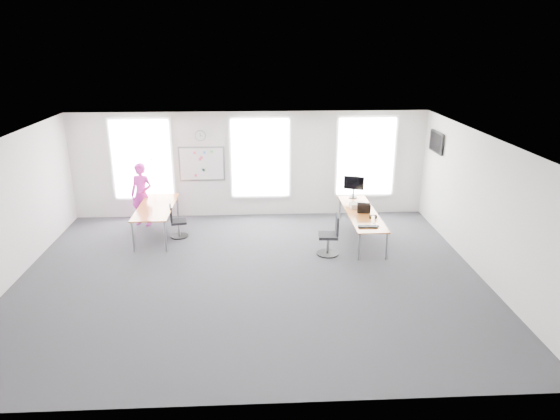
{
  "coord_description": "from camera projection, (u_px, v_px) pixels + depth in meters",
  "views": [
    {
      "loc": [
        0.14,
        -9.79,
        4.93
      ],
      "look_at": [
        0.71,
        1.2,
        1.1
      ],
      "focal_mm": 32.0,
      "sensor_mm": 36.0,
      "label": 1
    }
  ],
  "objects": [
    {
      "name": "wall_back",
      "position": [
        250.0,
        165.0,
        14.12
      ],
      "size": [
        10.0,
        0.0,
        10.0
      ],
      "primitive_type": "plane",
      "rotation": [
        1.57,
        0.0,
        0.0
      ],
      "color": "silver",
      "rests_on": "ground"
    },
    {
      "name": "wall_left",
      "position": [
        2.0,
        216.0,
        10.11
      ],
      "size": [
        0.0,
        10.0,
        10.0
      ],
      "primitive_type": "plane",
      "rotation": [
        1.57,
        0.0,
        1.57
      ],
      "color": "silver",
      "rests_on": "ground"
    },
    {
      "name": "paper_stack",
      "position": [
        357.0,
        206.0,
        13.04
      ],
      "size": [
        0.37,
        0.29,
        0.12
      ],
      "primitive_type": "cube",
      "rotation": [
        0.0,
        0.0,
        0.06
      ],
      "color": "beige",
      "rests_on": "desk_right"
    },
    {
      "name": "monitor",
      "position": [
        354.0,
        185.0,
        13.73
      ],
      "size": [
        0.54,
        0.24,
        0.62
      ],
      "rotation": [
        0.0,
        0.0,
        -0.33
      ],
      "color": "black",
      "rests_on": "desk_right"
    },
    {
      "name": "person",
      "position": [
        142.0,
        195.0,
        13.56
      ],
      "size": [
        0.73,
        0.6,
        1.74
      ],
      "primitive_type": "imported",
      "rotation": [
        0.0,
        0.0,
        -0.33
      ],
      "color": "#E92ABE",
      "rests_on": "ground"
    },
    {
      "name": "chair_right",
      "position": [
        331.0,
        237.0,
        11.81
      ],
      "size": [
        0.53,
        0.53,
        0.99
      ],
      "rotation": [
        0.0,
        0.0,
        -1.65
      ],
      "color": "black",
      "rests_on": "ground"
    },
    {
      "name": "wall_clock",
      "position": [
        200.0,
        136.0,
        13.75
      ],
      "size": [
        0.3,
        0.04,
        0.3
      ],
      "primitive_type": "cylinder",
      "rotation": [
        1.57,
        0.0,
        0.0
      ],
      "color": "gray",
      "rests_on": "wall_back"
    },
    {
      "name": "tv",
      "position": [
        437.0,
        142.0,
        13.16
      ],
      "size": [
        0.06,
        0.9,
        0.55
      ],
      "primitive_type": "cube",
      "color": "black",
      "rests_on": "wall_right"
    },
    {
      "name": "ceiling",
      "position": [
        247.0,
        140.0,
        9.86
      ],
      "size": [
        10.0,
        10.0,
        0.0
      ],
      "primitive_type": "plane",
      "rotation": [
        3.14,
        0.0,
        0.0
      ],
      "color": "silver",
      "rests_on": "ground"
    },
    {
      "name": "lens_cap",
      "position": [
        374.0,
        223.0,
        11.96
      ],
      "size": [
        0.06,
        0.06,
        0.01
      ],
      "primitive_type": "cylinder",
      "rotation": [
        0.0,
        0.0,
        -0.07
      ],
      "color": "black",
      "rests_on": "desk_right"
    },
    {
      "name": "window_left",
      "position": [
        142.0,
        159.0,
        13.88
      ],
      "size": [
        1.6,
        0.06,
        2.2
      ],
      "primitive_type": "cube",
      "color": "silver",
      "rests_on": "wall_back"
    },
    {
      "name": "desk_right",
      "position": [
        362.0,
        214.0,
        12.73
      ],
      "size": [
        0.76,
        2.84,
        0.69
      ],
      "color": "#AA4E1D",
      "rests_on": "ground"
    },
    {
      "name": "window_right",
      "position": [
        366.0,
        157.0,
        14.19
      ],
      "size": [
        1.6,
        0.06,
        2.2
      ],
      "primitive_type": "cube",
      "color": "silver",
      "rests_on": "wall_back"
    },
    {
      "name": "wall_right",
      "position": [
        484.0,
        207.0,
        10.6
      ],
      "size": [
        0.0,
        10.0,
        10.0
      ],
      "primitive_type": "plane",
      "rotation": [
        1.57,
        0.0,
        -1.57
      ],
      "color": "silver",
      "rests_on": "ground"
    },
    {
      "name": "chair_left",
      "position": [
        177.0,
        223.0,
        12.87
      ],
      "size": [
        0.47,
        0.46,
        0.86
      ],
      "rotation": [
        0.0,
        0.0,
        1.79
      ],
      "color": "black",
      "rests_on": "ground"
    },
    {
      "name": "wall_front",
      "position": [
        247.0,
        311.0,
        6.58
      ],
      "size": [
        10.0,
        0.0,
        10.0
      ],
      "primitive_type": "plane",
      "rotation": [
        -1.57,
        0.0,
        0.0
      ],
      "color": "silver",
      "rests_on": "ground"
    },
    {
      "name": "window_mid",
      "position": [
        260.0,
        158.0,
        14.04
      ],
      "size": [
        1.6,
        0.06,
        2.2
      ],
      "primitive_type": "cube",
      "color": "silver",
      "rests_on": "wall_back"
    },
    {
      "name": "laptop_sleeve",
      "position": [
        364.0,
        209.0,
        12.6
      ],
      "size": [
        0.33,
        0.22,
        0.26
      ],
      "rotation": [
        0.0,
        0.0,
        -0.16
      ],
      "color": "black",
      "rests_on": "desk_right"
    },
    {
      "name": "mouse",
      "position": [
        378.0,
        226.0,
        11.75
      ],
      "size": [
        0.07,
        0.11,
        0.04
      ],
      "primitive_type": "ellipsoid",
      "rotation": [
        0.0,
        0.0,
        0.02
      ],
      "color": "black",
      "rests_on": "desk_right"
    },
    {
      "name": "headphones",
      "position": [
        373.0,
        217.0,
        12.26
      ],
      "size": [
        0.18,
        0.1,
        0.1
      ],
      "rotation": [
        0.0,
        0.0,
        0.18
      ],
      "color": "black",
      "rests_on": "desk_right"
    },
    {
      "name": "desk_left",
      "position": [
        156.0,
        209.0,
        12.84
      ],
      "size": [
        0.88,
        2.21,
        0.81
      ],
      "color": "#AA4E1D",
      "rests_on": "ground"
    },
    {
      "name": "whiteboard",
      "position": [
        202.0,
        164.0,
        14.01
      ],
      "size": [
        1.2,
        0.03,
        0.9
      ],
      "primitive_type": "cube",
      "color": "white",
      "rests_on": "wall_back"
    },
    {
      "name": "keyboard",
      "position": [
        368.0,
        227.0,
        11.72
      ],
      "size": [
        0.47,
        0.21,
        0.02
      ],
      "primitive_type": "cube",
      "rotation": [
        0.0,
        0.0,
        -0.11
      ],
      "color": "black",
      "rests_on": "desk_right"
    },
    {
      "name": "floor",
      "position": [
        250.0,
        276.0,
        10.84
      ],
      "size": [
        10.0,
        10.0,
        0.0
      ],
      "primitive_type": "plane",
      "color": "#242428",
      "rests_on": "ground"
    }
  ]
}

